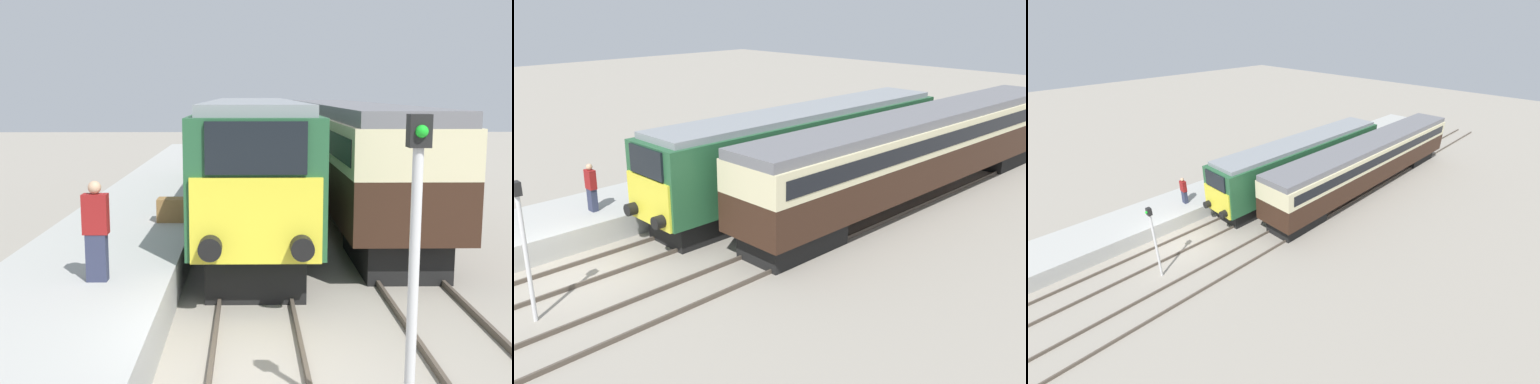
% 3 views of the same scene
% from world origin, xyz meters
% --- Properties ---
extents(ground_plane, '(120.00, 120.00, 0.00)m').
position_xyz_m(ground_plane, '(0.00, 0.00, 0.00)').
color(ground_plane, gray).
extents(platform_left, '(3.50, 50.00, 0.87)m').
position_xyz_m(platform_left, '(-3.30, 8.00, 0.44)').
color(platform_left, '#A8A8A3').
rests_on(platform_left, ground_plane).
extents(rails_near_track, '(1.51, 60.00, 0.14)m').
position_xyz_m(rails_near_track, '(0.00, 5.00, 0.07)').
color(rails_near_track, '#4C4238').
rests_on(rails_near_track, ground_plane).
extents(rails_far_track, '(1.50, 60.00, 0.14)m').
position_xyz_m(rails_far_track, '(3.40, 5.00, 0.07)').
color(rails_far_track, '#4C4238').
rests_on(rails_far_track, ground_plane).
extents(locomotive, '(2.70, 15.93, 3.96)m').
position_xyz_m(locomotive, '(0.00, 10.72, 2.23)').
color(locomotive, black).
rests_on(locomotive, ground_plane).
extents(passenger_carriage, '(2.75, 20.08, 3.81)m').
position_xyz_m(passenger_carriage, '(3.40, 14.35, 2.33)').
color(passenger_carriage, black).
rests_on(passenger_carriage, ground_plane).
extents(person_on_platform, '(0.44, 0.26, 1.80)m').
position_xyz_m(person_on_platform, '(-2.83, 2.33, 1.77)').
color(person_on_platform, '#2D334C').
rests_on(person_on_platform, platform_left).
extents(signal_post, '(0.24, 0.28, 3.96)m').
position_xyz_m(signal_post, '(1.70, -1.84, 2.35)').
color(signal_post, silver).
rests_on(signal_post, ground_plane).
extents(luggage_crate, '(0.70, 0.56, 0.60)m').
position_xyz_m(luggage_crate, '(-2.14, 7.69, 1.17)').
color(luggage_crate, olive).
rests_on(luggage_crate, platform_left).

